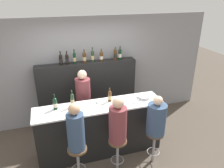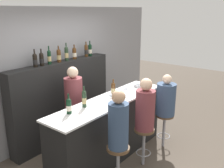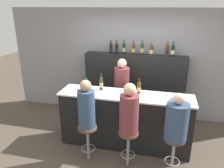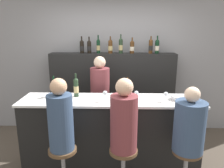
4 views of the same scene
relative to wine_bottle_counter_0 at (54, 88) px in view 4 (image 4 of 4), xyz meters
The scene contains 26 objects.
wall_back 1.54m from the wine_bottle_counter_0, 57.95° to the left, with size 6.40×0.05×2.60m.
bar_counter 1.06m from the wine_bottle_counter_0, ahead, with size 2.51×0.59×1.09m.
back_bar_cabinet 1.42m from the wine_bottle_counter_0, 52.89° to the left, with size 2.34×0.28×1.59m.
wine_bottle_counter_0 is the anchor object (origin of this frame).
wine_bottle_counter_1 0.32m from the wine_bottle_counter_0, ahead, with size 0.07×0.07×0.34m.
wine_bottle_counter_2 1.05m from the wine_bottle_counter_0, ahead, with size 0.08×0.08×0.29m.
wine_bottle_backbar_0 1.22m from the wine_bottle_counter_0, 77.14° to the left, with size 0.08×0.08×0.31m.
wine_bottle_backbar_1 1.25m from the wine_bottle_counter_0, 70.48° to the left, with size 0.08×0.08×0.30m.
wine_bottle_backbar_2 1.32m from the wine_bottle_counter_0, 62.96° to the left, with size 0.07×0.07×0.33m.
wine_bottle_backbar_3 1.42m from the wine_bottle_counter_0, 54.36° to the left, with size 0.08×0.08×0.31m.
wine_bottle_backbar_4 1.54m from the wine_bottle_counter_0, 48.19° to the left, with size 0.07×0.07×0.34m.
wine_bottle_backbar_5 1.67m from the wine_bottle_counter_0, 42.59° to the left, with size 0.08×0.08×0.29m.
wine_bottle_backbar_6 1.93m from the wine_bottle_counter_0, 35.47° to the left, with size 0.07×0.07×0.31m.
wine_bottle_backbar_7 2.02m from the wine_bottle_counter_0, 33.47° to the left, with size 0.08×0.08×0.32m.
wine_glass_0 0.77m from the wine_bottle_counter_0, 14.37° to the right, with size 0.07×0.07×0.14m.
wine_glass_1 0.95m from the wine_bottle_counter_0, 11.54° to the right, with size 0.06×0.06×0.14m.
wine_glass_2 1.18m from the wine_bottle_counter_0, ahead, with size 0.07×0.07×0.15m.
wine_glass_3 1.57m from the wine_bottle_counter_0, ahead, with size 0.06×0.06×0.14m.
metal_bowl 1.76m from the wine_bottle_counter_0, ahead, with size 0.22×0.22×0.05m.
bar_stool_left 1.02m from the wine_bottle_counter_0, 69.38° to the right, with size 0.33×0.33×0.67m.
guest_seated_left 0.76m from the wine_bottle_counter_0, 69.38° to the right, with size 0.29×0.29×0.85m.
bar_stool_middle 1.39m from the wine_bottle_counter_0, 35.32° to the right, with size 0.33×0.33×0.67m.
guest_seated_middle 1.22m from the wine_bottle_counter_0, 35.32° to the right, with size 0.31×0.31×0.86m.
bar_stool_right 1.99m from the wine_bottle_counter_0, 22.02° to the right, with size 0.33×0.33×0.67m.
guest_seated_right 1.87m from the wine_bottle_counter_0, 22.02° to the right, with size 0.35×0.35×0.77m.
bartender 0.95m from the wine_bottle_counter_0, 41.99° to the left, with size 0.32×0.32×1.60m.
Camera 4 is at (0.09, -2.60, 2.05)m, focal length 35.00 mm.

